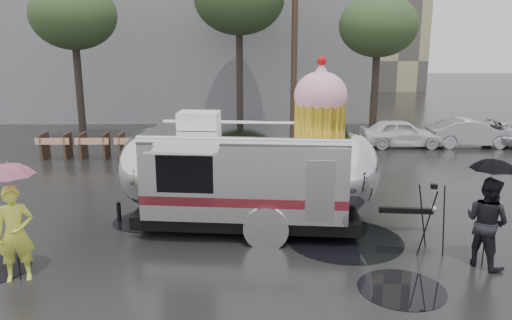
{
  "coord_description": "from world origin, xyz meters",
  "views": [
    {
      "loc": [
        0.56,
        -9.06,
        4.54
      ],
      "look_at": [
        0.67,
        2.63,
        1.7
      ],
      "focal_mm": 35.0,
      "sensor_mm": 36.0,
      "label": 1
    }
  ],
  "objects_px": {
    "person_left": "(15,234)",
    "person_right": "(487,222)",
    "tripod": "(432,212)",
    "airstream_trailer": "(252,169)"
  },
  "relations": [
    {
      "from": "person_left",
      "to": "person_right",
      "type": "height_order",
      "value": "person_left"
    },
    {
      "from": "person_left",
      "to": "person_right",
      "type": "distance_m",
      "value": 9.28
    },
    {
      "from": "person_left",
      "to": "person_right",
      "type": "relative_size",
      "value": 1.0
    },
    {
      "from": "person_right",
      "to": "tripod",
      "type": "height_order",
      "value": "person_right"
    },
    {
      "from": "person_right",
      "to": "airstream_trailer",
      "type": "bearing_deg",
      "value": 32.29
    },
    {
      "from": "airstream_trailer",
      "to": "person_left",
      "type": "bearing_deg",
      "value": -143.03
    },
    {
      "from": "airstream_trailer",
      "to": "tripod",
      "type": "bearing_deg",
      "value": -16.76
    },
    {
      "from": "person_left",
      "to": "airstream_trailer",
      "type": "bearing_deg",
      "value": 14.34
    },
    {
      "from": "person_left",
      "to": "tripod",
      "type": "distance_m",
      "value": 8.45
    },
    {
      "from": "person_left",
      "to": "tripod",
      "type": "relative_size",
      "value": 1.2
    }
  ]
}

